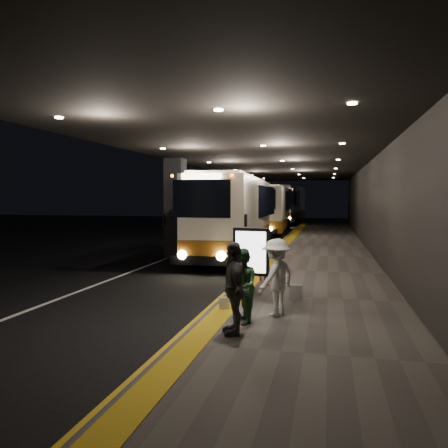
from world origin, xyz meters
The scene contains 19 objects.
ground centered at (0.00, 0.00, 0.00)m, with size 90.00×90.00×0.00m, color black.
lane_line_white centered at (-1.80, 5.00, 0.01)m, with size 0.12×50.00×0.01m, color silver.
kerb_stripe_yellow centered at (2.35, 5.00, 0.01)m, with size 0.18×50.00×0.01m, color gold.
sidewalk centered at (4.75, 5.00, 0.07)m, with size 4.50×50.00×0.15m, color #514C44.
tactile_strip centered at (2.85, 5.00, 0.16)m, with size 0.50×50.00×0.01m, color gold.
terminal_wall centered at (7.00, 5.00, 3.00)m, with size 0.10×50.00×6.00m, color black.
support_columns centered at (-1.50, 4.00, 2.20)m, with size 0.80×24.80×4.40m.
canopy centered at (2.50, 5.00, 4.60)m, with size 9.00×50.00×0.40m, color black.
coach_main centered at (0.88, 5.58, 1.69)m, with size 2.93×11.41×3.53m.
coach_second centered at (0.82, 19.12, 1.65)m, with size 2.77×11.05×3.44m.
coach_third centered at (0.82, 32.53, 1.82)m, with size 3.17×12.17×3.79m.
passenger_boarding centered at (3.35, -2.05, 0.98)m, with size 0.61×0.40×1.66m, color #D46362.
passenger_waiting_green centered at (3.44, -5.83, 0.91)m, with size 0.73×0.45×1.51m, color #3E7046.
passenger_waiting_white centered at (4.04, -5.05, 0.98)m, with size 1.07×0.50×1.65m, color white.
passenger_waiting_grey centered at (3.42, -6.52, 1.01)m, with size 1.01×0.52×1.72m, color #4F5055.
bag_polka centered at (4.35, -3.54, 0.34)m, with size 0.31×0.13×0.37m, color black.
bag_plain centered at (2.85, -4.86, 0.29)m, with size 0.22×0.13×0.28m, color #AEA5A3.
info_sign centered at (3.36, -4.31, 1.38)m, with size 0.86×0.20×1.82m.
stanchion_post centered at (2.75, -1.94, 0.69)m, with size 0.05×0.05×1.09m, color black.
Camera 1 is at (5.11, -14.32, 2.67)m, focal length 35.00 mm.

